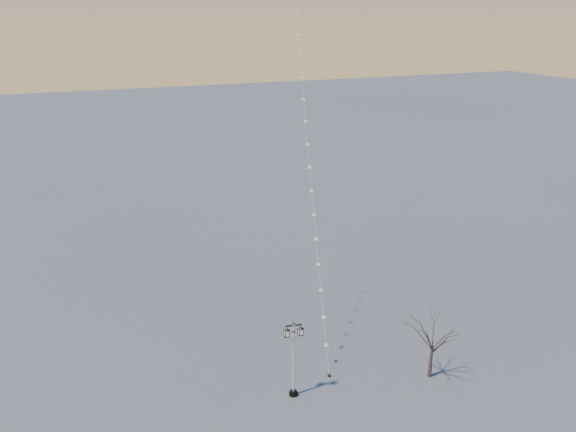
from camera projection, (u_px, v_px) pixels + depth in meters
ground at (350, 395)px, 32.90m from camera, size 300.00×300.00×0.00m
street_lamp at (294, 356)px, 31.96m from camera, size 1.22×0.58×4.86m
bare_tree at (433, 337)px, 33.61m from camera, size 2.41×2.41×4.00m
kite_train at (300, 33)px, 43.49m from camera, size 10.22×32.70×39.55m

